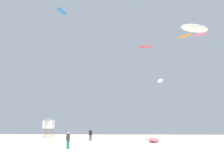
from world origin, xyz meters
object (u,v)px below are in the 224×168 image
object	(u,v)px
kite_grounded_near	(154,140)
kite_aloft_2	(195,28)
kite_aloft_3	(185,36)
kite_aloft_4	(160,81)
kite_aloft_6	(62,11)
lifeguard_tower	(49,123)
kite_aloft_5	(145,47)
kite_aloft_0	(199,35)
person_midground	(91,134)
person_foreground	(68,139)

from	to	relation	value
kite_grounded_near	kite_aloft_2	distance (m)	16.72
kite_aloft_3	kite_aloft_4	size ratio (longest dim) A/B	0.84
kite_grounded_near	kite_aloft_2	size ratio (longest dim) A/B	1.18
kite_aloft_6	lifeguard_tower	bearing A→B (deg)	121.11
kite_aloft_3	kite_aloft_4	bearing A→B (deg)	-149.62
kite_aloft_6	kite_aloft_3	bearing A→B (deg)	-5.27
lifeguard_tower	kite_aloft_6	xyz separation A→B (m)	(3.81, -6.31, 23.03)
kite_aloft_5	kite_aloft_4	bearing A→B (deg)	-84.34
kite_aloft_2	kite_aloft_3	size ratio (longest dim) A/B	1.75
lifeguard_tower	kite_aloft_0	bearing A→B (deg)	-0.74
person_midground	kite_aloft_2	xyz separation A→B (m)	(15.42, -6.01, 14.48)
person_foreground	person_midground	bearing A→B (deg)	20.76
kite_aloft_3	lifeguard_tower	bearing A→B (deg)	163.10
person_foreground	kite_aloft_5	distance (m)	37.08
kite_aloft_4	kite_aloft_5	bearing A→B (deg)	95.66
kite_aloft_0	kite_aloft_2	bearing A→B (deg)	-108.86
lifeguard_tower	kite_aloft_5	distance (m)	28.07
kite_aloft_2	lifeguard_tower	bearing A→B (deg)	145.10
person_foreground	kite_aloft_5	xyz separation A→B (m)	(9.49, 29.74, 20.01)
kite_aloft_0	kite_aloft_6	distance (m)	30.29
person_midground	kite_aloft_0	size ratio (longest dim) A/B	0.60
person_midground	person_foreground	bearing A→B (deg)	172.51
kite_grounded_near	kite_aloft_3	xyz separation A→B (m)	(6.93, 6.56, 18.43)
person_midground	kite_aloft_3	distance (m)	24.60
person_midground	kite_aloft_4	bearing A→B (deg)	-93.31
person_midground	kite_aloft_2	size ratio (longest dim) A/B	0.40
kite_aloft_4	kite_grounded_near	bearing A→B (deg)	-116.05
kite_aloft_4	kite_aloft_5	xyz separation A→B (m)	(-1.38, 13.89, 11.23)
kite_grounded_near	lifeguard_tower	xyz separation A→B (m)	(-21.20, 15.11, 2.76)
lifeguard_tower	person_midground	bearing A→B (deg)	-47.94
kite_grounded_near	kite_aloft_6	bearing A→B (deg)	153.16
kite_aloft_3	kite_aloft_5	xyz separation A→B (m)	(-6.60, 10.83, 2.19)
kite_aloft_2	person_midground	bearing A→B (deg)	158.70
kite_aloft_5	person_midground	bearing A→B (deg)	-123.43
lifeguard_tower	kite_aloft_2	size ratio (longest dim) A/B	0.92
kite_grounded_near	person_midground	bearing A→B (deg)	166.62
kite_aloft_2	kite_aloft_6	bearing A→B (deg)	151.62
kite_aloft_3	kite_aloft_0	bearing A→B (deg)	57.64
person_midground	lifeguard_tower	xyz separation A→B (m)	(-11.57, 12.82, 2.00)
person_foreground	lifeguard_tower	size ratio (longest dim) A/B	0.38
person_midground	kite_grounded_near	bearing A→B (deg)	-112.75
lifeguard_tower	kite_aloft_6	bearing A→B (deg)	-58.89
person_midground	kite_aloft_4	xyz separation A→B (m)	(11.34, 1.21, 8.64)
kite_aloft_4	kite_aloft_2	bearing A→B (deg)	-60.52
lifeguard_tower	kite_aloft_5	bearing A→B (deg)	6.03
kite_aloft_0	kite_aloft_4	distance (m)	19.78
lifeguard_tower	kite_aloft_3	bearing A→B (deg)	-16.90
lifeguard_tower	kite_aloft_0	distance (m)	38.44
kite_aloft_2	kite_grounded_near	bearing A→B (deg)	147.27
kite_aloft_2	kite_aloft_4	xyz separation A→B (m)	(-4.08, 7.22, -5.84)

